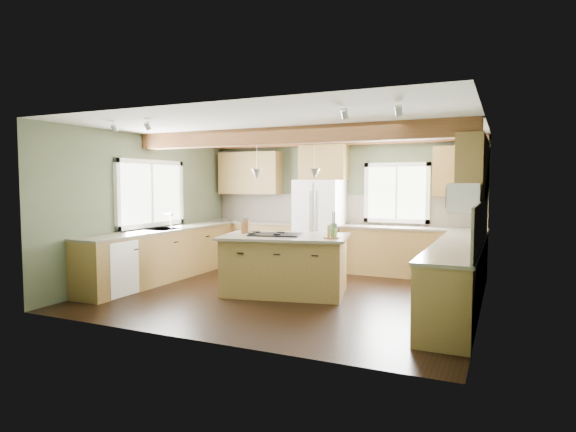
% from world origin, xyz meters
% --- Properties ---
extents(floor, '(5.60, 5.60, 0.00)m').
position_xyz_m(floor, '(0.00, 0.00, 0.00)').
color(floor, black).
rests_on(floor, ground).
extents(ceiling, '(5.60, 5.60, 0.00)m').
position_xyz_m(ceiling, '(0.00, 0.00, 2.60)').
color(ceiling, silver).
rests_on(ceiling, wall_back).
extents(wall_back, '(5.60, 0.00, 5.60)m').
position_xyz_m(wall_back, '(0.00, 2.50, 1.30)').
color(wall_back, '#454F38').
rests_on(wall_back, ground).
extents(wall_left, '(0.00, 5.00, 5.00)m').
position_xyz_m(wall_left, '(-2.80, 0.00, 1.30)').
color(wall_left, '#454F38').
rests_on(wall_left, ground).
extents(wall_right, '(0.00, 5.00, 5.00)m').
position_xyz_m(wall_right, '(2.80, 0.00, 1.30)').
color(wall_right, '#454F38').
rests_on(wall_right, ground).
extents(ceiling_beam, '(5.55, 0.26, 0.26)m').
position_xyz_m(ceiling_beam, '(0.00, -0.01, 2.47)').
color(ceiling_beam, '#5C311A').
rests_on(ceiling_beam, ceiling).
extents(soffit_trim, '(5.55, 0.20, 0.10)m').
position_xyz_m(soffit_trim, '(0.00, 2.40, 2.54)').
color(soffit_trim, '#5C311A').
rests_on(soffit_trim, ceiling).
extents(backsplash_back, '(5.58, 0.03, 0.58)m').
position_xyz_m(backsplash_back, '(0.00, 2.48, 1.21)').
color(backsplash_back, brown).
rests_on(backsplash_back, wall_back).
extents(backsplash_right, '(0.03, 3.70, 0.58)m').
position_xyz_m(backsplash_right, '(2.78, 0.05, 1.21)').
color(backsplash_right, brown).
rests_on(backsplash_right, wall_right).
extents(base_cab_back_left, '(2.02, 0.60, 0.88)m').
position_xyz_m(base_cab_back_left, '(-1.79, 2.20, 0.44)').
color(base_cab_back_left, brown).
rests_on(base_cab_back_left, floor).
extents(counter_back_left, '(2.06, 0.64, 0.04)m').
position_xyz_m(counter_back_left, '(-1.79, 2.20, 0.90)').
color(counter_back_left, '#494335').
rests_on(counter_back_left, base_cab_back_left).
extents(base_cab_back_right, '(2.62, 0.60, 0.88)m').
position_xyz_m(base_cab_back_right, '(1.49, 2.20, 0.44)').
color(base_cab_back_right, brown).
rests_on(base_cab_back_right, floor).
extents(counter_back_right, '(2.66, 0.64, 0.04)m').
position_xyz_m(counter_back_right, '(1.49, 2.20, 0.90)').
color(counter_back_right, '#494335').
rests_on(counter_back_right, base_cab_back_right).
extents(base_cab_left, '(0.60, 3.70, 0.88)m').
position_xyz_m(base_cab_left, '(-2.50, 0.05, 0.44)').
color(base_cab_left, brown).
rests_on(base_cab_left, floor).
extents(counter_left, '(0.64, 3.74, 0.04)m').
position_xyz_m(counter_left, '(-2.50, 0.05, 0.90)').
color(counter_left, '#494335').
rests_on(counter_left, base_cab_left).
extents(base_cab_right, '(0.60, 3.70, 0.88)m').
position_xyz_m(base_cab_right, '(2.50, 0.05, 0.44)').
color(base_cab_right, brown).
rests_on(base_cab_right, floor).
extents(counter_right, '(0.64, 3.74, 0.04)m').
position_xyz_m(counter_right, '(2.50, 0.05, 0.90)').
color(counter_right, '#494335').
rests_on(counter_right, base_cab_right).
extents(upper_cab_back_left, '(1.40, 0.35, 0.90)m').
position_xyz_m(upper_cab_back_left, '(-1.99, 2.33, 1.95)').
color(upper_cab_back_left, brown).
rests_on(upper_cab_back_left, wall_back).
extents(upper_cab_over_fridge, '(0.96, 0.35, 0.70)m').
position_xyz_m(upper_cab_over_fridge, '(-0.30, 2.33, 2.15)').
color(upper_cab_over_fridge, brown).
rests_on(upper_cab_over_fridge, wall_back).
extents(upper_cab_right, '(0.35, 2.20, 0.90)m').
position_xyz_m(upper_cab_right, '(2.62, 0.90, 1.95)').
color(upper_cab_right, brown).
rests_on(upper_cab_right, wall_right).
extents(upper_cab_back_corner, '(0.90, 0.35, 0.90)m').
position_xyz_m(upper_cab_back_corner, '(2.30, 2.33, 1.95)').
color(upper_cab_back_corner, brown).
rests_on(upper_cab_back_corner, wall_back).
extents(window_left, '(0.04, 1.60, 1.05)m').
position_xyz_m(window_left, '(-2.78, 0.05, 1.55)').
color(window_left, white).
rests_on(window_left, wall_left).
extents(window_back, '(1.10, 0.04, 1.00)m').
position_xyz_m(window_back, '(1.15, 2.48, 1.55)').
color(window_back, white).
rests_on(window_back, wall_back).
extents(sink, '(0.50, 0.65, 0.03)m').
position_xyz_m(sink, '(-2.50, 0.05, 0.91)').
color(sink, '#262628').
rests_on(sink, counter_left).
extents(faucet, '(0.02, 0.02, 0.28)m').
position_xyz_m(faucet, '(-2.32, 0.05, 1.05)').
color(faucet, '#B2B2B7').
rests_on(faucet, sink).
extents(dishwasher, '(0.60, 0.60, 0.84)m').
position_xyz_m(dishwasher, '(-2.49, -1.25, 0.43)').
color(dishwasher, white).
rests_on(dishwasher, floor).
extents(oven, '(0.60, 0.72, 0.84)m').
position_xyz_m(oven, '(2.49, -1.25, 0.43)').
color(oven, white).
rests_on(oven, floor).
extents(microwave, '(0.40, 0.70, 0.38)m').
position_xyz_m(microwave, '(2.58, -0.05, 1.55)').
color(microwave, white).
rests_on(microwave, wall_right).
extents(pendant_left, '(0.18, 0.18, 0.16)m').
position_xyz_m(pendant_left, '(-0.52, -0.11, 1.88)').
color(pendant_left, '#B2B2B7').
rests_on(pendant_left, ceiling).
extents(pendant_right, '(0.18, 0.18, 0.16)m').
position_xyz_m(pendant_right, '(0.38, 0.09, 1.88)').
color(pendant_right, '#B2B2B7').
rests_on(pendant_right, ceiling).
extents(refrigerator, '(0.90, 0.74, 1.80)m').
position_xyz_m(refrigerator, '(-0.30, 2.12, 0.90)').
color(refrigerator, white).
rests_on(refrigerator, floor).
extents(island, '(2.03, 1.49, 0.88)m').
position_xyz_m(island, '(-0.07, -0.01, 0.44)').
color(island, olive).
rests_on(island, floor).
extents(island_top, '(2.18, 1.64, 0.04)m').
position_xyz_m(island_top, '(-0.07, -0.01, 0.90)').
color(island_top, '#494335').
rests_on(island_top, island).
extents(cooktop, '(0.89, 0.69, 0.02)m').
position_xyz_m(cooktop, '(-0.22, -0.04, 0.93)').
color(cooktop, black).
rests_on(cooktop, island_top).
extents(knife_block, '(0.13, 0.10, 0.21)m').
position_xyz_m(knife_block, '(-0.77, -0.03, 1.03)').
color(knife_block, brown).
rests_on(knife_block, island_top).
extents(utensil_crock, '(0.14, 0.14, 0.16)m').
position_xyz_m(utensil_crock, '(0.52, 0.59, 1.00)').
color(utensil_crock, '#38302D').
rests_on(utensil_crock, island_top).
extents(bottle_tray, '(0.30, 0.30, 0.22)m').
position_xyz_m(bottle_tray, '(0.72, -0.09, 1.03)').
color(bottle_tray, brown).
rests_on(bottle_tray, island_top).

